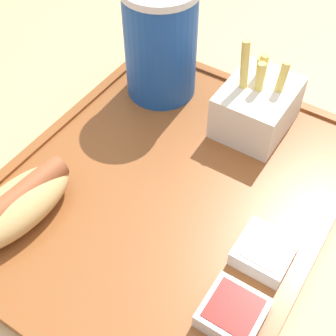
% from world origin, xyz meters
% --- Properties ---
extents(dining_table, '(1.38, 0.91, 0.74)m').
position_xyz_m(dining_table, '(0.00, 0.00, 0.37)').
color(dining_table, tan).
rests_on(dining_table, ground_plane).
extents(food_tray, '(0.40, 0.33, 0.01)m').
position_xyz_m(food_tray, '(-0.04, -0.01, 0.74)').
color(food_tray, brown).
rests_on(food_tray, dining_table).
extents(soda_cup, '(0.09, 0.09, 0.18)m').
position_xyz_m(soda_cup, '(0.09, 0.09, 0.82)').
color(soda_cup, '#194CA5').
rests_on(soda_cup, food_tray).
extents(hot_dog_far, '(0.13, 0.07, 0.04)m').
position_xyz_m(hot_dog_far, '(-0.15, 0.09, 0.77)').
color(hot_dog_far, tan).
rests_on(hot_dog_far, food_tray).
extents(fries_carton, '(0.09, 0.08, 0.11)m').
position_xyz_m(fries_carton, '(0.10, -0.04, 0.78)').
color(fries_carton, silver).
rests_on(fries_carton, food_tray).
extents(sauce_cup_mayo, '(0.05, 0.05, 0.02)m').
position_xyz_m(sauce_cup_mayo, '(-0.06, -0.13, 0.76)').
color(sauce_cup_mayo, silver).
rests_on(sauce_cup_mayo, food_tray).
extents(sauce_cup_ketchup, '(0.05, 0.05, 0.02)m').
position_xyz_m(sauce_cup_ketchup, '(-0.13, -0.13, 0.76)').
color(sauce_cup_ketchup, silver).
rests_on(sauce_cup_ketchup, food_tray).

